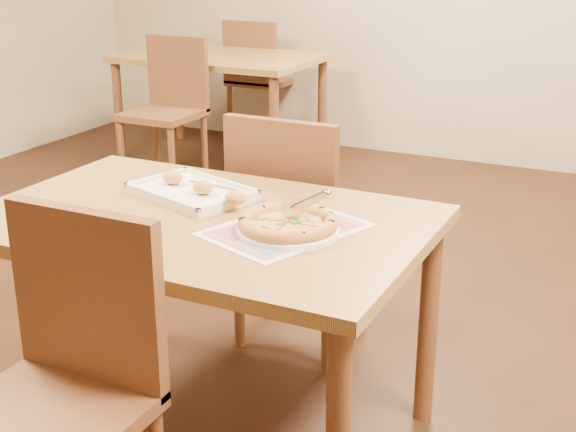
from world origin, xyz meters
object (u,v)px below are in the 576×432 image
at_px(plate, 288,231).
at_px(pizza_cutter, 305,203).
at_px(bg_table, 220,67).
at_px(dining_table, 202,243).
at_px(appetizer_tray, 194,192).
at_px(bg_chair_near, 170,93).
at_px(bg_chair_far, 256,67).
at_px(pizza, 288,224).
at_px(menu, 285,229).
at_px(chair_near, 66,356).
at_px(chair_far, 292,206).

relative_size(plate, pizza_cutter, 2.60).
distance_m(bg_table, plate, 3.39).
relative_size(dining_table, appetizer_tray, 2.95).
bearing_deg(bg_chair_near, bg_chair_far, 90.00).
relative_size(pizza, menu, 0.65).
height_order(chair_near, bg_chair_far, same).
height_order(bg_table, appetizer_tray, appetizer_tray).
bearing_deg(menu, plate, -47.63).
distance_m(dining_table, pizza, 0.31).
relative_size(dining_table, plate, 4.62).
xyz_separation_m(bg_chair_far, pizza, (1.89, -3.32, 0.18)).
xyz_separation_m(chair_far, menu, (0.27, -0.60, 0.16)).
height_order(appetizer_tray, menu, appetizer_tray).
bearing_deg(pizza_cutter, appetizer_tray, 125.22).
distance_m(chair_far, plate, 0.70).
height_order(chair_far, plate, chair_far).
bearing_deg(chair_far, menu, 114.30).
height_order(bg_chair_near, bg_chair_far, same).
relative_size(bg_chair_far, pizza_cutter, 4.34).
height_order(chair_far, bg_chair_far, same).
relative_size(chair_near, plate, 1.67).
xyz_separation_m(bg_chair_near, appetizer_tray, (1.49, -2.06, 0.17)).
bearing_deg(chair_far, bg_chair_near, -44.94).
relative_size(chair_far, bg_table, 0.36).
distance_m(pizza, menu, 0.04).
distance_m(dining_table, chair_near, 0.61).
bearing_deg(chair_far, pizza_cutter, 119.08).
bearing_deg(pizza, chair_far, 114.92).
xyz_separation_m(dining_table, bg_table, (-1.60, 2.80, 0.00)).
bearing_deg(pizza_cutter, dining_table, 144.51).
relative_size(bg_chair_far, pizza, 1.72).
bearing_deg(plate, menu, 132.37).
xyz_separation_m(chair_near, bg_chair_near, (-1.60, 2.80, 0.00)).
relative_size(pizza, appetizer_tray, 0.62).
relative_size(bg_chair_near, appetizer_tray, 1.07).
distance_m(dining_table, bg_chair_far, 3.67).
xyz_separation_m(bg_chair_near, pizza_cutter, (1.92, -2.17, 0.23)).
distance_m(pizza_cutter, appetizer_tray, 0.45).
bearing_deg(dining_table, pizza_cutter, 4.60).
distance_m(chair_near, pizza_cutter, 0.74).
height_order(dining_table, menu, menu).
xyz_separation_m(chair_far, bg_chair_far, (-1.60, 2.70, 0.00)).
bearing_deg(bg_table, plate, -56.16).
bearing_deg(pizza_cutter, bg_table, 84.60).
bearing_deg(dining_table, bg_chair_far, 115.85).
xyz_separation_m(dining_table, bg_chair_far, (-1.60, 3.30, -0.07)).
distance_m(bg_table, appetizer_tray, 3.05).
bearing_deg(bg_chair_near, chair_near, -60.26).
bearing_deg(bg_chair_far, appetizer_tray, 115.19).
bearing_deg(pizza, pizza_cutter, 51.65).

